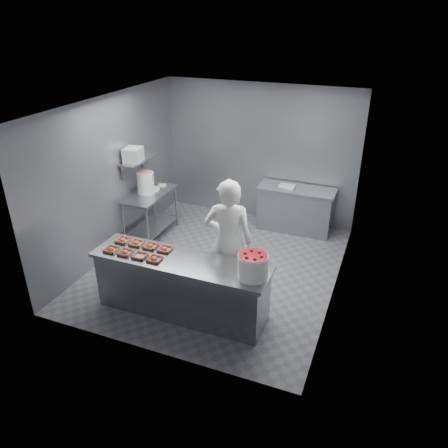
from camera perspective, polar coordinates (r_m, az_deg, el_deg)
The scene contains 24 objects.
floor at distance 7.68m, azimuth -0.85°, elevation -5.57°, with size 4.50×4.50×0.00m, color #4C4C51.
ceiling at distance 6.63m, azimuth -1.01°, elevation 15.37°, with size 4.50×4.50×0.00m, color white.
wall_back at distance 9.03m, azimuth 4.66°, elevation 9.18°, with size 4.00×0.04×2.80m, color slate.
wall_left at distance 7.98m, azimuth -14.37°, elevation 6.04°, with size 0.04×4.50×2.80m, color slate.
wall_right at distance 6.59m, azimuth 15.34°, elevation 1.51°, with size 0.04×4.50×2.80m, color slate.
service_counter at distance 6.42m, azimuth -5.56°, elevation -8.07°, with size 2.60×0.70×0.90m.
prep_table at distance 8.55m, azimuth -9.57°, elevation 2.07°, with size 0.60×1.20×0.90m.
back_counter at distance 8.84m, azimuth 9.31°, elevation 1.94°, with size 1.50×0.60×0.90m.
wall_shelf at distance 8.30m, azimuth -11.09°, elevation 8.27°, with size 0.35×0.90×0.03m, color slate.
tray_0 at distance 6.56m, azimuth -14.52°, elevation -3.22°, with size 0.19×0.18×0.06m.
tray_1 at distance 6.43m, azimuth -12.78°, elevation -3.64°, with size 0.19×0.18×0.06m.
tray_2 at distance 6.31m, azimuth -10.93°, elevation -4.11°, with size 0.19×0.18×0.04m.
tray_3 at distance 6.20m, azimuth -9.07°, elevation -4.52°, with size 0.19×0.18×0.06m.
tray_4 at distance 6.77m, azimuth -13.09°, elevation -2.07°, with size 0.19×0.18×0.06m.
tray_5 at distance 6.64m, azimuth -11.37°, elevation -2.46°, with size 0.19×0.18×0.06m.
tray_6 at distance 6.53m, azimuth -9.59°, elevation -2.85°, with size 0.19×0.18×0.06m.
tray_7 at distance 6.41m, azimuth -7.74°, elevation -3.26°, with size 0.19×0.18×0.06m.
worker at distance 6.43m, azimuth 0.58°, elevation -2.34°, with size 0.72×0.47×1.96m, color white.
strawberry_tub at distance 5.70m, azimuth 3.79°, elevation -5.42°, with size 0.40×0.40×0.33m.
glaze_bucket at distance 8.40m, azimuth -10.21°, elevation 5.40°, with size 0.34×0.32×0.49m.
bucket_lid at distance 8.59m, azimuth -9.39°, elevation 4.52°, with size 0.29×0.29×0.02m, color silver.
rag at distance 8.76m, azimuth -8.07°, elevation 5.04°, with size 0.15×0.13×0.02m, color #CCB28C.
appliance at distance 8.13m, azimuth -11.78°, elevation 8.86°, with size 0.29×0.34×0.25m, color gray.
paper_stack at distance 8.70m, azimuth 8.27°, elevation 4.93°, with size 0.30×0.22×0.04m, color silver.
Camera 1 is at (2.53, -5.99, 4.09)m, focal length 35.00 mm.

